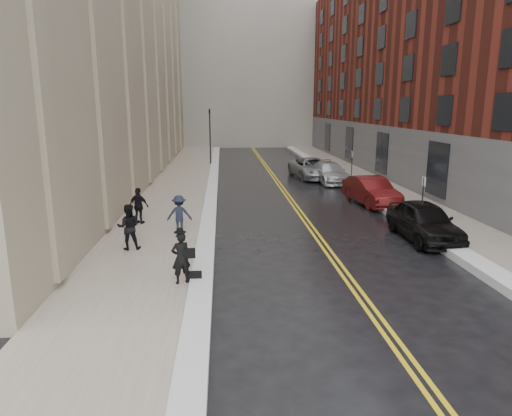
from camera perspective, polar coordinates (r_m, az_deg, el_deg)
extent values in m
plane|color=black|center=(13.68, 2.45, -10.89)|extent=(160.00, 160.00, 0.00)
cube|color=gray|center=(29.11, -10.07, 1.83)|extent=(4.00, 64.00, 0.15)
cube|color=gray|center=(30.79, 15.79, 2.13)|extent=(3.00, 64.00, 0.15)
cube|color=gold|center=(29.22, 3.48, 1.90)|extent=(0.12, 64.00, 0.01)
cube|color=gold|center=(29.26, 3.95, 1.91)|extent=(0.12, 64.00, 0.01)
cube|color=silver|center=(28.95, -5.54, 2.02)|extent=(0.70, 60.80, 0.26)
cube|color=silver|center=(30.20, 12.50, 2.26)|extent=(0.85, 60.80, 0.30)
cube|color=maroon|center=(40.37, 24.98, 16.59)|extent=(14.00, 50.00, 18.00)
cube|color=slate|center=(81.65, 7.48, 24.29)|extent=(22.00, 18.00, 44.00)
cylinder|color=black|center=(42.56, -5.76, 8.78)|extent=(0.12, 0.12, 5.20)
imported|color=black|center=(42.47, -5.82, 11.47)|extent=(0.18, 0.15, 0.90)
cylinder|color=black|center=(22.92, 20.07, 0.93)|extent=(0.06, 0.06, 2.20)
cube|color=white|center=(22.76, 20.25, 3.15)|extent=(0.02, 0.35, 0.45)
cylinder|color=black|center=(34.06, 11.88, 5.06)|extent=(0.06, 0.06, 2.20)
cube|color=white|center=(33.95, 11.95, 6.57)|extent=(0.02, 0.35, 0.45)
imported|color=black|center=(20.13, 20.26, -1.53)|extent=(1.89, 4.68, 1.59)
imported|color=#4C0D0E|center=(26.36, 14.21, 2.06)|extent=(2.23, 4.90, 1.56)
imported|color=#B1B3B9|center=(33.49, 9.16, 4.40)|extent=(2.52, 5.17, 1.45)
imported|color=gray|center=(35.30, 7.01, 4.96)|extent=(3.24, 5.83, 1.54)
imported|color=black|center=(14.08, -9.37, -6.18)|extent=(0.69, 0.58, 1.61)
imported|color=black|center=(17.77, -15.65, -2.29)|extent=(0.91, 0.74, 1.74)
imported|color=black|center=(19.62, -9.56, -0.76)|extent=(1.06, 0.63, 1.62)
imported|color=black|center=(21.51, -14.43, 0.26)|extent=(1.06, 0.75, 1.67)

